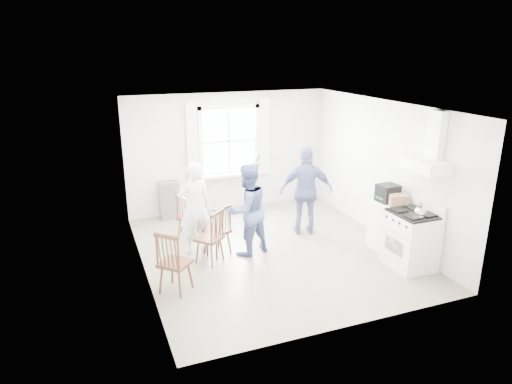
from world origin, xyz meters
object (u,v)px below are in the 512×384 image
(low_cabinet, at_px, (388,226))
(stereo_stack, at_px, (388,193))
(windsor_chair_c, at_px, (221,225))
(person_left, at_px, (194,208))
(windsor_chair_a, at_px, (214,231))
(gas_stove, at_px, (411,239))
(windsor_chair_b, at_px, (170,257))
(person_right, at_px, (306,191))
(person_mid, at_px, (247,210))

(low_cabinet, distance_m, stereo_stack, 0.61)
(windsor_chair_c, relative_size, person_left, 0.56)
(low_cabinet, xyz_separation_m, windsor_chair_a, (-3.08, 0.57, 0.13))
(gas_stove, relative_size, stereo_stack, 3.02)
(stereo_stack, distance_m, windsor_chair_c, 3.00)
(stereo_stack, relative_size, windsor_chair_b, 0.37)
(low_cabinet, xyz_separation_m, windsor_chair_c, (-2.88, 0.83, 0.12))
(low_cabinet, height_order, windsor_chair_c, windsor_chair_c)
(windsor_chair_a, xyz_separation_m, person_left, (-0.18, 0.60, 0.24))
(low_cabinet, distance_m, windsor_chair_c, 3.00)
(low_cabinet, bearing_deg, windsor_chair_b, -177.33)
(person_left, relative_size, person_right, 0.95)
(low_cabinet, bearing_deg, windsor_chair_a, 169.59)
(person_right, bearing_deg, stereo_stack, 150.38)
(gas_stove, height_order, person_left, person_left)
(person_right, bearing_deg, windsor_chair_b, 44.11)
(gas_stove, xyz_separation_m, windsor_chair_a, (-3.01, 1.27, 0.10))
(windsor_chair_a, relative_size, person_right, 0.55)
(windsor_chair_a, height_order, person_left, person_left)
(person_left, bearing_deg, gas_stove, 142.40)
(windsor_chair_b, bearing_deg, person_left, 62.73)
(gas_stove, relative_size, windsor_chair_b, 1.13)
(gas_stove, height_order, low_cabinet, gas_stove)
(windsor_chair_b, xyz_separation_m, person_left, (0.70, 1.35, 0.22))
(person_mid, bearing_deg, person_right, -179.95)
(gas_stove, bearing_deg, person_left, 149.67)
(windsor_chair_a, relative_size, person_mid, 0.59)
(gas_stove, bearing_deg, person_mid, 148.39)
(windsor_chair_c, distance_m, person_left, 0.56)
(windsor_chair_b, bearing_deg, person_right, 25.43)
(windsor_chair_a, bearing_deg, gas_stove, -22.80)
(stereo_stack, bearing_deg, person_right, 131.69)
(person_mid, bearing_deg, windsor_chair_b, 13.28)
(windsor_chair_a, relative_size, person_left, 0.58)
(stereo_stack, bearing_deg, windsor_chair_a, 170.51)
(person_left, bearing_deg, stereo_stack, 153.76)
(low_cabinet, xyz_separation_m, windsor_chair_b, (-3.95, -0.18, 0.16))
(low_cabinet, height_order, person_right, person_right)
(gas_stove, relative_size, windsor_chair_c, 1.21)
(stereo_stack, relative_size, person_mid, 0.23)
(low_cabinet, distance_m, windsor_chair_a, 3.13)
(low_cabinet, height_order, windsor_chair_b, windsor_chair_b)
(stereo_stack, bearing_deg, low_cabinet, -62.06)
(windsor_chair_a, bearing_deg, windsor_chair_b, -139.37)
(gas_stove, relative_size, person_mid, 0.69)
(windsor_chair_c, bearing_deg, person_mid, -10.67)
(windsor_chair_b, distance_m, person_left, 1.53)
(person_left, bearing_deg, windsor_chair_a, 99.28)
(gas_stove, xyz_separation_m, person_mid, (-2.35, 1.45, 0.33))
(person_left, bearing_deg, windsor_chair_b, 55.47)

